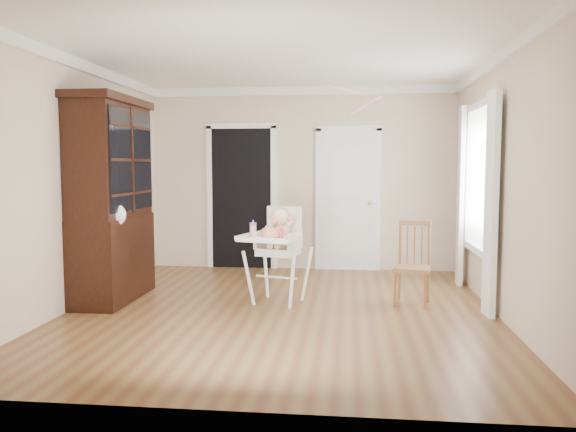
# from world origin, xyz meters

# --- Properties ---
(floor) EXTENTS (5.00, 5.00, 0.00)m
(floor) POSITION_xyz_m (0.00, 0.00, 0.00)
(floor) COLOR brown
(floor) RESTS_ON ground
(ceiling) EXTENTS (5.00, 5.00, 0.00)m
(ceiling) POSITION_xyz_m (0.00, 0.00, 2.70)
(ceiling) COLOR white
(ceiling) RESTS_ON wall_back
(wall_back) EXTENTS (4.50, 0.00, 4.50)m
(wall_back) POSITION_xyz_m (0.00, 2.50, 1.35)
(wall_back) COLOR beige
(wall_back) RESTS_ON floor
(wall_left) EXTENTS (0.00, 5.00, 5.00)m
(wall_left) POSITION_xyz_m (-2.25, 0.00, 1.35)
(wall_left) COLOR beige
(wall_left) RESTS_ON floor
(wall_right) EXTENTS (0.00, 5.00, 5.00)m
(wall_right) POSITION_xyz_m (2.25, 0.00, 1.35)
(wall_right) COLOR beige
(wall_right) RESTS_ON floor
(crown_molding) EXTENTS (4.50, 5.00, 0.12)m
(crown_molding) POSITION_xyz_m (0.00, 0.00, 2.64)
(crown_molding) COLOR white
(crown_molding) RESTS_ON ceiling
(doorway) EXTENTS (1.06, 0.05, 2.22)m
(doorway) POSITION_xyz_m (-0.90, 2.48, 1.11)
(doorway) COLOR black
(doorway) RESTS_ON wall_back
(closet_door) EXTENTS (0.96, 0.09, 2.13)m
(closet_door) POSITION_xyz_m (0.70, 2.48, 1.02)
(closet_door) COLOR white
(closet_door) RESTS_ON wall_back
(window_right) EXTENTS (0.13, 1.84, 2.30)m
(window_right) POSITION_xyz_m (2.18, 0.80, 1.29)
(window_right) COLOR white
(window_right) RESTS_ON wall_right
(high_chair) EXTENTS (0.80, 0.92, 1.11)m
(high_chair) POSITION_xyz_m (-0.08, 0.34, 0.68)
(high_chair) COLOR white
(high_chair) RESTS_ON floor
(baby) EXTENTS (0.30, 0.28, 0.47)m
(baby) POSITION_xyz_m (-0.07, 0.36, 0.83)
(baby) COLOR beige
(baby) RESTS_ON high_chair
(cake) EXTENTS (0.23, 0.23, 0.10)m
(cake) POSITION_xyz_m (-0.12, 0.06, 0.82)
(cake) COLOR silver
(cake) RESTS_ON high_chair
(sippy_cup) EXTENTS (0.08, 0.08, 0.19)m
(sippy_cup) POSITION_xyz_m (-0.34, 0.26, 0.85)
(sippy_cup) COLOR pink
(sippy_cup) RESTS_ON high_chair
(china_cabinet) EXTENTS (0.61, 1.37, 2.32)m
(china_cabinet) POSITION_xyz_m (-1.99, 0.29, 1.16)
(china_cabinet) COLOR black
(china_cabinet) RESTS_ON floor
(dining_chair) EXTENTS (0.46, 0.46, 0.93)m
(dining_chair) POSITION_xyz_m (1.43, 0.44, 0.43)
(dining_chair) COLOR brown
(dining_chair) RESTS_ON floor
(streamer) EXTENTS (0.39, 0.35, 0.15)m
(streamer) POSITION_xyz_m (0.64, 0.48, 2.38)
(streamer) COLOR pink
(streamer) RESTS_ON ceiling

